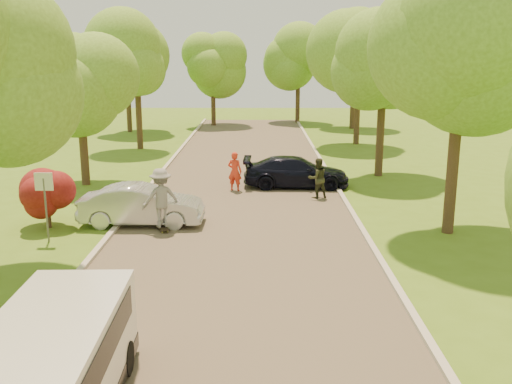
{
  "coord_description": "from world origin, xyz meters",
  "views": [
    {
      "loc": [
        0.65,
        -12.69,
        5.6
      ],
      "look_at": [
        0.58,
        5.18,
        1.3
      ],
      "focal_mm": 40.0,
      "sensor_mm": 36.0,
      "label": 1
    }
  ],
  "objects_px": {
    "longboard": "(162,227)",
    "skateboarder": "(161,198)",
    "minivan": "(50,374)",
    "person_olive": "(318,178)",
    "silver_sedan": "(142,205)",
    "street_sign": "(45,192)",
    "dark_sedan": "(296,172)",
    "person_striped": "(235,171)"
  },
  "relations": [
    {
      "from": "dark_sedan",
      "to": "person_olive",
      "type": "relative_size",
      "value": 2.81
    },
    {
      "from": "silver_sedan",
      "to": "person_olive",
      "type": "height_order",
      "value": "person_olive"
    },
    {
      "from": "longboard",
      "to": "skateboarder",
      "type": "bearing_deg",
      "value": -86.86
    },
    {
      "from": "person_striped",
      "to": "person_olive",
      "type": "distance_m",
      "value": 3.59
    },
    {
      "from": "silver_sedan",
      "to": "longboard",
      "type": "height_order",
      "value": "silver_sedan"
    },
    {
      "from": "minivan",
      "to": "longboard",
      "type": "distance_m",
      "value": 10.21
    },
    {
      "from": "longboard",
      "to": "person_striped",
      "type": "distance_m",
      "value": 6.05
    },
    {
      "from": "silver_sedan",
      "to": "person_striped",
      "type": "relative_size",
      "value": 2.48
    },
    {
      "from": "street_sign",
      "to": "longboard",
      "type": "bearing_deg",
      "value": 20.14
    },
    {
      "from": "minivan",
      "to": "skateboarder",
      "type": "xyz_separation_m",
      "value": [
        0.0,
        10.18,
        0.19
      ]
    },
    {
      "from": "street_sign",
      "to": "dark_sedan",
      "type": "bearing_deg",
      "value": 43.04
    },
    {
      "from": "silver_sedan",
      "to": "person_olive",
      "type": "bearing_deg",
      "value": -59.03
    },
    {
      "from": "street_sign",
      "to": "silver_sedan",
      "type": "height_order",
      "value": "street_sign"
    },
    {
      "from": "minivan",
      "to": "person_olive",
      "type": "distance_m",
      "value": 15.55
    },
    {
      "from": "street_sign",
      "to": "silver_sedan",
      "type": "bearing_deg",
      "value": 36.17
    },
    {
      "from": "dark_sedan",
      "to": "person_olive",
      "type": "bearing_deg",
      "value": -158.55
    },
    {
      "from": "minivan",
      "to": "dark_sedan",
      "type": "bearing_deg",
      "value": 72.47
    },
    {
      "from": "dark_sedan",
      "to": "person_olive",
      "type": "xyz_separation_m",
      "value": [
        0.73,
        -2.0,
        0.15
      ]
    },
    {
      "from": "silver_sedan",
      "to": "person_striped",
      "type": "xyz_separation_m",
      "value": [
        2.93,
        4.96,
        0.15
      ]
    },
    {
      "from": "street_sign",
      "to": "person_striped",
      "type": "relative_size",
      "value": 1.3
    },
    {
      "from": "street_sign",
      "to": "person_olive",
      "type": "bearing_deg",
      "value": 32.22
    },
    {
      "from": "street_sign",
      "to": "longboard",
      "type": "distance_m",
      "value": 3.8
    },
    {
      "from": "longboard",
      "to": "skateboarder",
      "type": "distance_m",
      "value": 0.99
    },
    {
      "from": "longboard",
      "to": "person_olive",
      "type": "distance_m",
      "value": 7.07
    },
    {
      "from": "person_olive",
      "to": "person_striped",
      "type": "bearing_deg",
      "value": -39.01
    },
    {
      "from": "street_sign",
      "to": "person_olive",
      "type": "distance_m",
      "value": 10.46
    },
    {
      "from": "minivan",
      "to": "person_olive",
      "type": "height_order",
      "value": "minivan"
    },
    {
      "from": "skateboarder",
      "to": "person_striped",
      "type": "height_order",
      "value": "skateboarder"
    },
    {
      "from": "dark_sedan",
      "to": "skateboarder",
      "type": "height_order",
      "value": "skateboarder"
    },
    {
      "from": "street_sign",
      "to": "dark_sedan",
      "type": "xyz_separation_m",
      "value": [
        8.1,
        7.57,
        -0.9
      ]
    },
    {
      "from": "person_striped",
      "to": "person_olive",
      "type": "relative_size",
      "value": 1.03
    },
    {
      "from": "silver_sedan",
      "to": "person_striped",
      "type": "bearing_deg",
      "value": -30.13
    },
    {
      "from": "person_striped",
      "to": "skateboarder",
      "type": "bearing_deg",
      "value": 86.82
    },
    {
      "from": "silver_sedan",
      "to": "person_olive",
      "type": "relative_size",
      "value": 2.55
    },
    {
      "from": "street_sign",
      "to": "person_olive",
      "type": "height_order",
      "value": "street_sign"
    },
    {
      "from": "dark_sedan",
      "to": "longboard",
      "type": "bearing_deg",
      "value": 144.38
    },
    {
      "from": "dark_sedan",
      "to": "skateboarder",
      "type": "xyz_separation_m",
      "value": [
        -4.8,
        -6.36,
        0.43
      ]
    },
    {
      "from": "dark_sedan",
      "to": "longboard",
      "type": "relative_size",
      "value": 4.46
    },
    {
      "from": "dark_sedan",
      "to": "skateboarder",
      "type": "bearing_deg",
      "value": 144.38
    },
    {
      "from": "minivan",
      "to": "person_olive",
      "type": "xyz_separation_m",
      "value": [
        5.53,
        14.53,
        -0.09
      ]
    },
    {
      "from": "silver_sedan",
      "to": "minivan",
      "type": "bearing_deg",
      "value": -175.5
    },
    {
      "from": "minivan",
      "to": "dark_sedan",
      "type": "xyz_separation_m",
      "value": [
        4.8,
        16.53,
        -0.24
      ]
    }
  ]
}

